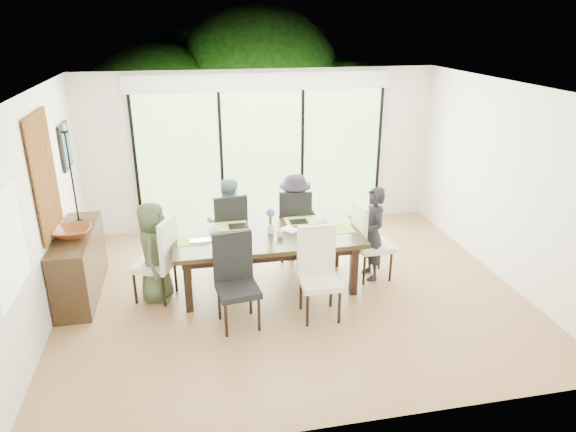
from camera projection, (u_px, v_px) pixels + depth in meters
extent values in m
cube|color=brown|center=(292.00, 291.00, 6.98)|extent=(6.00, 5.00, 0.01)
cube|color=white|center=(292.00, 88.00, 6.00)|extent=(6.00, 5.00, 0.01)
cube|color=white|center=(262.00, 150.00, 8.78)|extent=(6.00, 0.02, 2.70)
cube|color=beige|center=(355.00, 296.00, 4.20)|extent=(6.00, 0.02, 2.70)
cube|color=silver|center=(38.00, 214.00, 5.94)|extent=(0.02, 5.00, 2.70)
cube|color=silver|center=(506.00, 183.00, 7.04)|extent=(0.02, 5.00, 2.70)
cube|color=#598C3F|center=(262.00, 159.00, 8.80)|extent=(4.20, 0.02, 2.30)
cube|color=white|center=(261.00, 82.00, 8.32)|extent=(4.40, 0.06, 0.28)
cube|color=black|center=(136.00, 166.00, 8.40)|extent=(0.05, 0.04, 2.30)
cube|color=black|center=(222.00, 161.00, 8.66)|extent=(0.05, 0.04, 2.30)
cube|color=black|center=(302.00, 157.00, 8.92)|extent=(0.05, 0.04, 2.30)
cube|color=black|center=(378.00, 153.00, 9.18)|extent=(0.05, 0.04, 2.30)
cube|color=#8CAD7F|center=(8.00, 244.00, 4.79)|extent=(0.02, 0.90, 1.00)
cube|color=brown|center=(256.00, 209.00, 10.10)|extent=(6.00, 1.80, 0.10)
cube|color=brown|center=(250.00, 168.00, 10.62)|extent=(6.00, 0.08, 0.06)
sphere|color=#14380F|center=(159.00, 120.00, 10.87)|extent=(3.20, 3.20, 3.20)
sphere|color=#14380F|center=(257.00, 96.00, 11.70)|extent=(4.00, 4.00, 4.00)
sphere|color=#14380F|center=(342.00, 123.00, 11.49)|extent=(2.80, 2.80, 2.80)
sphere|color=#14380F|center=(212.00, 100.00, 12.22)|extent=(3.60, 3.60, 3.60)
cube|color=black|center=(268.00, 237.00, 6.83)|extent=(2.48, 1.14, 0.06)
cube|color=black|center=(268.00, 243.00, 6.87)|extent=(2.27, 0.93, 0.10)
cube|color=black|center=(188.00, 286.00, 6.38)|extent=(0.09, 0.09, 0.71)
cube|color=black|center=(354.00, 270.00, 6.78)|extent=(0.09, 0.09, 0.71)
cube|color=black|center=(187.00, 256.00, 7.17)|extent=(0.09, 0.09, 0.71)
cube|color=black|center=(335.00, 244.00, 7.57)|extent=(0.09, 0.09, 0.71)
imported|color=#3F4D33|center=(154.00, 252.00, 6.59)|extent=(0.50, 0.68, 1.33)
imported|color=black|center=(373.00, 234.00, 7.13)|extent=(0.42, 0.64, 1.33)
imported|color=#738EA6|center=(228.00, 222.00, 7.54)|extent=(0.63, 0.40, 1.33)
imported|color=#271E2D|center=(295.00, 217.00, 7.72)|extent=(0.68, 0.50, 1.33)
cube|color=#82B23F|center=(195.00, 240.00, 6.65)|extent=(0.45, 0.33, 0.01)
cube|color=#89A53B|center=(336.00, 229.00, 7.00)|extent=(0.45, 0.33, 0.01)
cube|color=#A2BC43|center=(231.00, 226.00, 7.10)|extent=(0.45, 0.33, 0.01)
cube|color=#A2C446|center=(301.00, 221.00, 7.29)|extent=(0.45, 0.33, 0.01)
cube|color=white|center=(228.00, 247.00, 6.45)|extent=(0.45, 0.33, 0.01)
cube|color=black|center=(238.00, 226.00, 7.07)|extent=(0.27, 0.19, 0.01)
cube|color=black|center=(299.00, 222.00, 7.23)|extent=(0.25, 0.18, 0.01)
cube|color=white|center=(319.00, 232.00, 6.91)|extent=(0.31, 0.23, 0.00)
cube|color=white|center=(228.00, 246.00, 6.44)|extent=(0.27, 0.27, 0.02)
cube|color=#CF5918|center=(228.00, 245.00, 6.43)|extent=(0.21, 0.21, 0.01)
cylinder|color=silver|center=(271.00, 229.00, 6.85)|extent=(0.08, 0.08, 0.12)
cylinder|color=#337226|center=(271.00, 220.00, 6.81)|extent=(0.04, 0.04, 0.17)
sphere|color=#5051CA|center=(270.00, 213.00, 6.77)|extent=(0.11, 0.11, 0.11)
imported|color=silver|center=(203.00, 242.00, 6.57)|extent=(0.35, 0.24, 0.03)
imported|color=white|center=(214.00, 231.00, 6.81)|extent=(0.18, 0.18, 0.10)
imported|color=white|center=(280.00, 234.00, 6.74)|extent=(0.13, 0.13, 0.10)
imported|color=white|center=(324.00, 224.00, 7.04)|extent=(0.15, 0.15, 0.10)
imported|color=white|center=(285.00, 231.00, 6.91)|extent=(0.26, 0.29, 0.02)
cube|color=black|center=(80.00, 264.00, 6.76)|extent=(0.44, 1.57, 0.88)
imported|color=brown|center=(72.00, 232.00, 6.49)|extent=(0.47, 0.47, 0.11)
cylinder|color=black|center=(79.00, 222.00, 6.92)|extent=(0.10, 0.10, 0.04)
cylinder|color=black|center=(72.00, 178.00, 6.69)|extent=(0.02, 0.02, 1.23)
cylinder|color=black|center=(65.00, 132.00, 6.47)|extent=(0.10, 0.10, 0.03)
cylinder|color=silver|center=(64.00, 127.00, 6.45)|extent=(0.04, 0.04, 0.10)
cube|color=brown|center=(44.00, 175.00, 6.18)|extent=(0.02, 1.00, 1.50)
cube|color=black|center=(65.00, 146.00, 7.35)|extent=(0.03, 0.55, 0.65)
cube|color=#1C4B5A|center=(67.00, 146.00, 7.35)|extent=(0.01, 0.45, 0.55)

